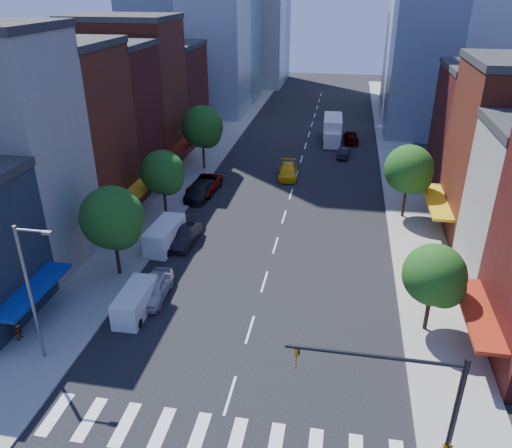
# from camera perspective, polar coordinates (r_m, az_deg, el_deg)

# --- Properties ---
(ground) EXTENTS (220.00, 220.00, 0.00)m
(ground) POSITION_cam_1_polar(r_m,az_deg,el_deg) (29.80, -2.98, -18.96)
(ground) COLOR black
(ground) RESTS_ON ground
(sidewalk_left) EXTENTS (5.00, 120.00, 0.15)m
(sidewalk_left) POSITION_cam_1_polar(r_m,az_deg,el_deg) (66.37, -5.85, 7.50)
(sidewalk_left) COLOR gray
(sidewalk_left) RESTS_ON ground
(sidewalk_right) EXTENTS (5.00, 120.00, 0.15)m
(sidewalk_right) POSITION_cam_1_polar(r_m,az_deg,el_deg) (64.40, 16.23, 5.99)
(sidewalk_right) COLOR gray
(sidewalk_right) RESTS_ON ground
(crosswalk) EXTENTS (19.00, 3.00, 0.01)m
(crosswalk) POSITION_cam_1_polar(r_m,az_deg,el_deg) (27.83, -4.47, -23.23)
(crosswalk) COLOR silver
(crosswalk) RESTS_ON ground
(bldg_left_2) EXTENTS (12.00, 9.00, 16.00)m
(bldg_left_2) POSITION_cam_1_polar(r_m,az_deg,el_deg) (50.31, -21.88, 9.15)
(bldg_left_2) COLOR maroon
(bldg_left_2) RESTS_ON ground
(bldg_left_3) EXTENTS (12.00, 8.00, 15.00)m
(bldg_left_3) POSITION_cam_1_polar(r_m,az_deg,el_deg) (57.55, -17.54, 11.25)
(bldg_left_3) COLOR #4B1312
(bldg_left_3) RESTS_ON ground
(bldg_left_4) EXTENTS (12.00, 9.00, 17.00)m
(bldg_left_4) POSITION_cam_1_polar(r_m,az_deg,el_deg) (64.80, -14.29, 14.12)
(bldg_left_4) COLOR maroon
(bldg_left_4) RESTS_ON ground
(bldg_left_5) EXTENTS (12.00, 10.00, 13.00)m
(bldg_left_5) POSITION_cam_1_polar(r_m,az_deg,el_deg) (73.78, -11.15, 14.22)
(bldg_left_5) COLOR #4B1312
(bldg_left_5) RESTS_ON ground
(bldg_right_3) EXTENTS (12.00, 10.00, 13.00)m
(bldg_right_3) POSITION_cam_1_polar(r_m,az_deg,el_deg) (58.54, 25.86, 9.08)
(bldg_right_3) COLOR #4B1312
(bldg_right_3) RESTS_ON ground
(traffic_signal) EXTENTS (7.24, 2.24, 8.00)m
(traffic_signal) POSITION_cam_1_polar(r_m,az_deg,el_deg) (23.73, 19.93, -21.43)
(traffic_signal) COLOR black
(traffic_signal) RESTS_ON sidewalk_right
(streetlight) EXTENTS (2.25, 0.25, 9.00)m
(streetlight) POSITION_cam_1_polar(r_m,az_deg,el_deg) (31.57, -24.30, -6.54)
(streetlight) COLOR slate
(streetlight) RESTS_ON sidewalk_left
(tree_left_near) EXTENTS (4.80, 4.80, 7.30)m
(tree_left_near) POSITION_cam_1_polar(r_m,az_deg,el_deg) (38.97, -15.94, 0.43)
(tree_left_near) COLOR black
(tree_left_near) RESTS_ON sidewalk_left
(tree_left_mid) EXTENTS (4.20, 4.20, 6.65)m
(tree_left_mid) POSITION_cam_1_polar(r_m,az_deg,el_deg) (48.38, -10.48, 5.63)
(tree_left_mid) COLOR black
(tree_left_mid) RESTS_ON sidewalk_left
(tree_left_far) EXTENTS (5.00, 5.00, 7.75)m
(tree_left_far) POSITION_cam_1_polar(r_m,az_deg,el_deg) (60.83, -6.04, 10.82)
(tree_left_far) COLOR black
(tree_left_far) RESTS_ON sidewalk_left
(tree_right_near) EXTENTS (4.00, 4.00, 6.20)m
(tree_right_near) POSITION_cam_1_polar(r_m,az_deg,el_deg) (33.64, 19.93, -5.80)
(tree_right_near) COLOR black
(tree_right_near) RESTS_ON sidewalk_right
(tree_right_far) EXTENTS (4.60, 4.60, 7.20)m
(tree_right_far) POSITION_cam_1_polar(r_m,az_deg,el_deg) (49.54, 17.21, 5.79)
(tree_right_far) COLOR black
(tree_right_far) RESTS_ON sidewalk_right
(parked_car_front) EXTENTS (2.12, 4.90, 1.65)m
(parked_car_front) POSITION_cam_1_polar(r_m,az_deg,el_deg) (37.55, -11.58, -7.16)
(parked_car_front) COLOR #B1B1B6
(parked_car_front) RESTS_ON ground
(parked_car_second) EXTENTS (1.76, 4.66, 1.52)m
(parked_car_second) POSITION_cam_1_polar(r_m,az_deg,el_deg) (44.41, -8.04, -1.42)
(parked_car_second) COLOR black
(parked_car_second) RESTS_ON ground
(parked_car_third) EXTENTS (3.17, 6.11, 1.64)m
(parked_car_third) POSITION_cam_1_polar(r_m,az_deg,el_deg) (55.31, -5.94, 4.46)
(parked_car_third) COLOR #999999
(parked_car_third) RESTS_ON ground
(parked_car_rear) EXTENTS (2.68, 5.82, 1.65)m
(parked_car_rear) POSITION_cam_1_polar(r_m,az_deg,el_deg) (53.96, -6.38, 3.87)
(parked_car_rear) COLOR black
(parked_car_rear) RESTS_ON ground
(cargo_van_near) EXTENTS (1.91, 4.51, 1.91)m
(cargo_van_near) POSITION_cam_1_polar(r_m,az_deg,el_deg) (36.05, -13.72, -8.73)
(cargo_van_near) COLOR silver
(cargo_van_near) RESTS_ON ground
(cargo_van_far) EXTENTS (2.30, 5.17, 2.16)m
(cargo_van_far) POSITION_cam_1_polar(r_m,az_deg,el_deg) (44.10, -10.44, -1.36)
(cargo_van_far) COLOR white
(cargo_van_far) RESTS_ON ground
(taxi) EXTENTS (2.61, 5.42, 1.52)m
(taxi) POSITION_cam_1_polar(r_m,az_deg,el_deg) (59.59, 3.66, 6.10)
(taxi) COLOR #EFB60C
(taxi) RESTS_ON ground
(traffic_car_oncoming) EXTENTS (1.73, 4.09, 1.31)m
(traffic_car_oncoming) POSITION_cam_1_polar(r_m,az_deg,el_deg) (67.43, 9.99, 8.06)
(traffic_car_oncoming) COLOR black
(traffic_car_oncoming) RESTS_ON ground
(traffic_car_far) EXTENTS (2.33, 4.97, 1.64)m
(traffic_car_far) POSITION_cam_1_polar(r_m,az_deg,el_deg) (74.16, 10.82, 9.77)
(traffic_car_far) COLOR #999999
(traffic_car_far) RESTS_ON ground
(box_truck) EXTENTS (2.87, 8.57, 3.42)m
(box_truck) POSITION_cam_1_polar(r_m,az_deg,el_deg) (74.03, 8.73, 10.55)
(box_truck) COLOR silver
(box_truck) RESTS_ON ground
(pedestrian_near) EXTENTS (0.44, 0.66, 1.76)m
(pedestrian_near) POSITION_cam_1_polar(r_m,az_deg,el_deg) (36.11, -25.59, -10.60)
(pedestrian_near) COLOR #999999
(pedestrian_near) RESTS_ON sidewalk_left
(pedestrian_far) EXTENTS (0.74, 0.93, 1.85)m
(pedestrian_far) POSITION_cam_1_polar(r_m,az_deg,el_deg) (45.70, -14.91, -0.82)
(pedestrian_far) COLOR #999999
(pedestrian_far) RESTS_ON sidewalk_left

